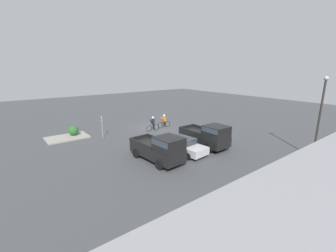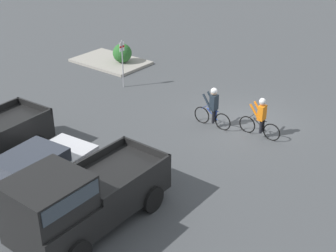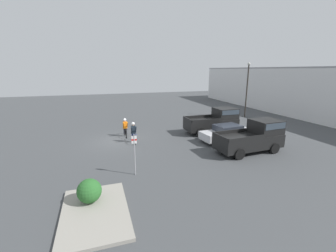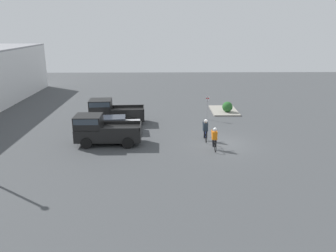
{
  "view_description": "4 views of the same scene",
  "coord_description": "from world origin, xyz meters",
  "views": [
    {
      "loc": [
        15.52,
        23.2,
        7.41
      ],
      "look_at": [
        0.86,
        4.22,
        1.2
      ],
      "focal_mm": 24.0,
      "sensor_mm": 36.0,
      "label": 1
    },
    {
      "loc": [
        -8.67,
        16.38,
        9.06
      ],
      "look_at": [
        0.86,
        4.22,
        1.2
      ],
      "focal_mm": 50.0,
      "sensor_mm": 36.0,
      "label": 2
    },
    {
      "loc": [
        18.86,
        -1.61,
        5.95
      ],
      "look_at": [
        0.86,
        4.22,
        1.2
      ],
      "focal_mm": 24.0,
      "sensor_mm": 36.0,
      "label": 3
    },
    {
      "loc": [
        -24.16,
        4.65,
        8.99
      ],
      "look_at": [
        0.86,
        4.22,
        1.2
      ],
      "focal_mm": 35.0,
      "sensor_mm": 36.0,
      "label": 4
    }
  ],
  "objects": [
    {
      "name": "cyclist_1",
      "position": [
        -1.18,
        0.77,
        0.86
      ],
      "size": [
        1.86,
        0.46,
        1.71
      ],
      "color": "black",
      "rests_on": "ground_plane"
    },
    {
      "name": "ground_plane",
      "position": [
        0.0,
        0.0,
        0.0
      ],
      "size": [
        80.0,
        80.0,
        0.0
      ],
      "primitive_type": "plane",
      "color": "#424447"
    },
    {
      "name": "cyclist_0",
      "position": [
        0.83,
        1.2,
        0.9
      ],
      "size": [
        1.83,
        0.46,
        1.78
      ],
      "color": "black",
      "rests_on": "ground_plane"
    },
    {
      "name": "fire_lane_sign",
      "position": [
        6.83,
        0.29,
        1.48
      ],
      "size": [
        0.06,
        0.3,
        2.46
      ],
      "color": "#9E9EA3",
      "rests_on": "ground_plane"
    },
    {
      "name": "curb_island",
      "position": [
        9.97,
        -1.98,
        0.07
      ],
      "size": [
        4.24,
        2.73,
        0.15
      ],
      "primitive_type": "cube",
      "color": "gray",
      "rests_on": "ground_plane"
    },
    {
      "name": "shrub",
      "position": [
        9.19,
        -2.18,
        0.69
      ],
      "size": [
        1.09,
        1.09,
        1.09
      ],
      "color": "#286028",
      "rests_on": "curb_island"
    },
    {
      "name": "sedan_0",
      "position": [
        2.87,
        8.91,
        0.71
      ],
      "size": [
        2.31,
        4.84,
        1.41
      ],
      "color": "silver",
      "rests_on": "ground_plane"
    },
    {
      "name": "pickup_truck_0",
      "position": [
        0.07,
        9.34,
        1.2
      ],
      "size": [
        2.26,
        5.05,
        2.34
      ],
      "color": "black",
      "rests_on": "ground_plane"
    }
  ]
}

